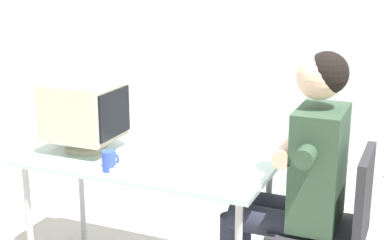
# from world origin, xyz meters

# --- Properties ---
(desk) EXTENTS (1.33, 0.63, 0.71)m
(desk) POSITION_xyz_m (0.00, 0.00, 0.65)
(desk) COLOR #B7B7BC
(desk) RESTS_ON ground_plane
(crt_monitor) EXTENTS (0.39, 0.36, 0.39)m
(crt_monitor) POSITION_xyz_m (-0.39, 0.02, 0.93)
(crt_monitor) COLOR beige
(crt_monitor) RESTS_ON desk
(keyboard) EXTENTS (0.20, 0.44, 0.03)m
(keyboard) POSITION_xyz_m (-0.05, -0.03, 0.72)
(keyboard) COLOR silver
(keyboard) RESTS_ON desk
(office_chair) EXTENTS (0.44, 0.44, 0.88)m
(office_chair) POSITION_xyz_m (0.98, 0.05, 0.50)
(office_chair) COLOR #4C4C51
(office_chair) RESTS_ON ground_plane
(person_seated) EXTENTS (0.70, 0.56, 1.34)m
(person_seated) POSITION_xyz_m (0.80, 0.05, 0.74)
(person_seated) COLOR #334C38
(person_seated) RESTS_ON ground_plane
(desk_mug) EXTENTS (0.07, 0.08, 0.10)m
(desk_mug) POSITION_xyz_m (-0.10, -0.21, 0.76)
(desk_mug) COLOR blue
(desk_mug) RESTS_ON desk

